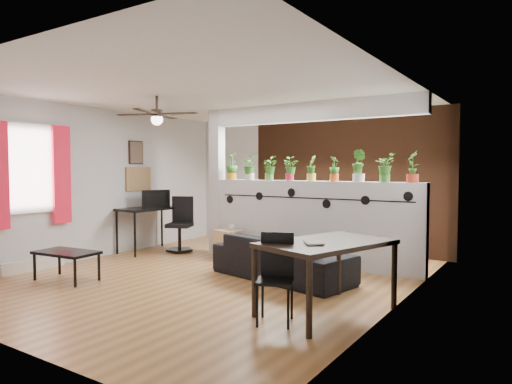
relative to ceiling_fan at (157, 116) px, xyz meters
The scene contains 30 objects.
room_shell 1.33m from the ceiling_fan, 20.56° to the left, with size 6.30×7.10×2.90m.
partition_wall 2.91m from the ceiling_fan, 48.37° to the left, with size 3.60×0.18×1.35m, color #BCBCC1.
ceiling_header 2.41m from the ceiling_fan, 48.37° to the left, with size 3.60×0.18×0.30m, color silver.
pier_column 2.09m from the ceiling_fan, 99.77° to the left, with size 0.22×0.20×2.60m, color #BCBCC1.
brick_panel 3.78m from the ceiling_fan, 63.93° to the left, with size 3.90×0.05×2.60m, color #9A512C.
vine_decal 2.64m from the ceiling_fan, 46.80° to the left, with size 3.31×0.01×0.30m.
window_assembly 2.13m from the ceiling_fan, 152.87° to the right, with size 0.09×1.30×1.55m.
baseboard_heater 2.96m from the ceiling_fan, 152.65° to the right, with size 0.08×1.00×0.18m, color silver.
corkboard 2.38m from the ceiling_fan, 144.85° to the left, with size 0.03×0.60×0.45m, color #967248.
framed_art 2.19m from the ceiling_fan, 145.97° to the left, with size 0.03×0.34×0.44m.
ceiling_fan is the anchor object (origin of this frame).
potted_plant_0 1.94m from the ceiling_fan, 89.36° to the left, with size 0.31×0.31×0.47m.
potted_plant_1 1.99m from the ceiling_fan, 77.02° to the left, with size 0.27×0.26×0.42m.
potted_plant_2 2.11m from the ceiling_fan, 65.77° to the left, with size 0.26×0.25×0.41m.
potted_plant_3 2.29m from the ceiling_fan, 56.20° to the left, with size 0.20×0.17×0.40m.
potted_plant_4 2.52m from the ceiling_fan, 48.37° to the left, with size 0.20×0.23×0.41m.
potted_plant_5 2.79m from the ceiling_fan, 42.06° to the left, with size 0.25×0.24×0.39m.
potted_plant_6 3.08m from the ceiling_fan, 36.98° to the left, with size 0.32×0.29×0.48m.
potted_plant_7 3.40m from the ceiling_fan, 32.88° to the left, with size 0.23×0.25×0.42m.
potted_plant_8 3.73m from the ceiling_fan, 29.51° to the left, with size 0.22×0.26×0.45m.
sofa 2.73m from the ceiling_fan, 22.93° to the left, with size 1.96×0.77×0.58m, color black.
cube_shelf 2.54m from the ceiling_fan, 82.44° to the left, with size 0.41×0.36×0.50m, color tan.
cup 2.31m from the ceiling_fan, 80.52° to the left, with size 0.13×0.13×0.10m, color gray.
computer_desk 2.45m from the ceiling_fan, 140.35° to the left, with size 0.68×1.18×0.82m.
monitor 2.43m from the ceiling_fan, 137.01° to the left, with size 0.05×0.31×0.18m, color black.
office_chair 2.58m from the ceiling_fan, 122.13° to the left, with size 0.55×0.56×1.00m.
dining_table 3.29m from the ceiling_fan, ahead, with size 1.24×1.61×0.78m.
book 3.20m from the ceiling_fan, 13.14° to the right, with size 0.18×0.24×0.02m, color gray.
folding_chair 3.20m from the ceiling_fan, 18.44° to the right, with size 0.47×0.47×0.90m.
coffee_table 2.32m from the ceiling_fan, 127.13° to the right, with size 0.92×0.57×0.41m.
Camera 1 is at (4.05, -5.08, 1.55)m, focal length 32.00 mm.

